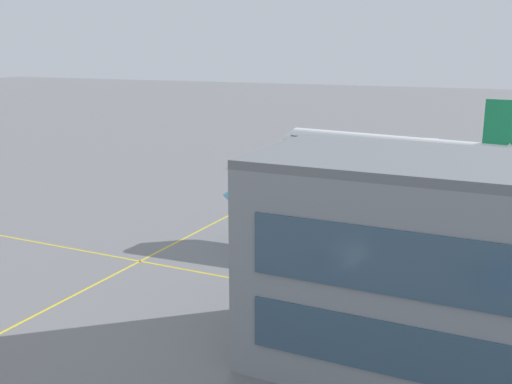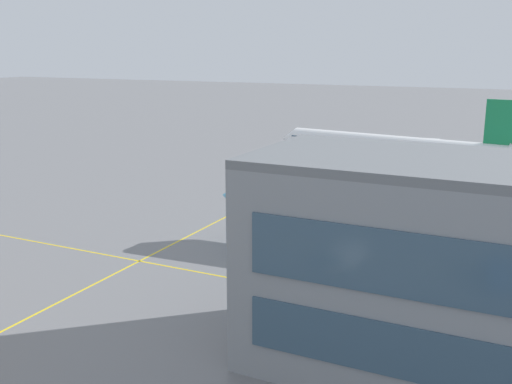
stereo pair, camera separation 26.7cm
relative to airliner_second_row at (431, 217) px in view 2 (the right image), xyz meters
The scene contains 2 objects.
airliner_second_row is the anchor object (origin of this frame).
airliner_third_row 36.36m from the airliner_second_row, 107.66° to the left, with size 37.86×32.36×11.77m.
Camera 2 is at (30.59, -5.71, 17.94)m, focal length 41.54 mm.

